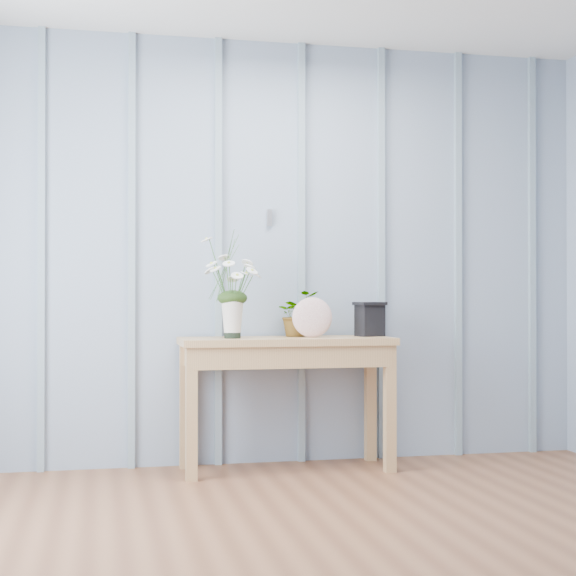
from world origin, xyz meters
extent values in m
cube|color=#8B9BB0|center=(0.00, 2.25, 1.25)|extent=(4.00, 0.01, 2.50)
cube|color=silver|center=(0.06, 2.23, 1.45)|extent=(0.03, 0.01, 0.10)
cube|color=#7C939F|center=(-1.25, 2.23, 1.25)|extent=(0.04, 0.03, 2.50)
cube|color=#7C939F|center=(-0.75, 2.23, 1.25)|extent=(0.04, 0.03, 2.50)
cube|color=#7C939F|center=(-0.25, 2.23, 1.25)|extent=(0.04, 0.03, 2.50)
cube|color=#7C939F|center=(0.25, 2.23, 1.25)|extent=(0.04, 0.03, 2.50)
cube|color=#7C939F|center=(0.75, 2.23, 1.25)|extent=(0.04, 0.03, 2.50)
cube|color=#7C939F|center=(1.25, 2.23, 1.25)|extent=(0.04, 0.03, 2.50)
cube|color=#7C939F|center=(1.75, 2.23, 1.25)|extent=(0.04, 0.03, 2.50)
cube|color=#A87F4F|center=(0.11, 1.99, 0.73)|extent=(1.20, 0.45, 0.04)
cube|color=#A87F4F|center=(0.11, 1.99, 0.65)|extent=(1.13, 0.42, 0.12)
cube|color=#A87F4F|center=(-0.45, 1.81, 0.35)|extent=(0.06, 0.06, 0.71)
cube|color=#A87F4F|center=(0.66, 1.81, 0.35)|extent=(0.06, 0.06, 0.71)
cube|color=#A87F4F|center=(-0.45, 2.17, 0.35)|extent=(0.06, 0.06, 0.71)
cube|color=#A87F4F|center=(0.66, 2.17, 0.35)|extent=(0.06, 0.06, 0.71)
cylinder|color=black|center=(-0.21, 1.97, 0.78)|extent=(0.09, 0.09, 0.06)
cone|color=silver|center=(-0.21, 1.97, 0.87)|extent=(0.13, 0.13, 0.21)
ellipsoid|color=#1C3711|center=(-0.21, 1.97, 0.97)|extent=(0.17, 0.14, 0.09)
imported|color=#1C3711|center=(0.19, 2.11, 0.88)|extent=(0.30, 0.28, 0.26)
ellipsoid|color=#9C5362|center=(0.25, 1.97, 0.86)|extent=(0.24, 0.10, 0.23)
cube|color=black|center=(0.61, 2.03, 0.84)|extent=(0.17, 0.15, 0.18)
cube|color=black|center=(0.61, 2.03, 0.94)|extent=(0.19, 0.17, 0.02)
camera|label=1|loc=(-0.94, -2.89, 0.98)|focal=55.00mm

